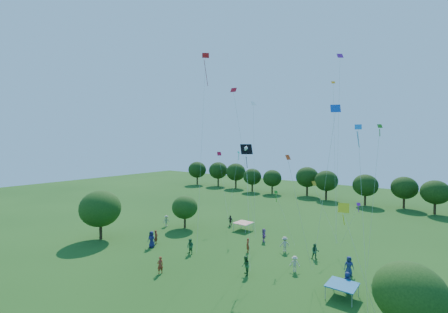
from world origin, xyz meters
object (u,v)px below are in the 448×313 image
Objects in this scene: tent_red_stripe at (243,223)px; red_high_kite at (204,84)px; tent_blue at (342,285)px; near_tree_east at (410,294)px; pirate_kite at (246,151)px; near_tree_west at (100,209)px; near_tree_north at (185,207)px.

red_high_kite is at bearing -87.87° from tent_red_stripe.
red_high_kite is (-16.03, 1.88, 17.92)m from tent_blue.
tent_red_stripe is at bearing 146.16° from near_tree_east.
pirate_kite is (-15.01, 5.33, 8.09)m from near_tree_east.
near_tree_west is 11.28m from near_tree_north.
red_high_kite is (12.65, 5.65, 15.00)m from near_tree_west.
pirate_kite is at bearing -55.08° from tent_red_stripe.
tent_blue is (16.35, -10.47, 0.00)m from tent_red_stripe.
near_tree_west is 20.42m from red_high_kite.
near_tree_west is at bearing -116.48° from near_tree_north.
near_tree_west is 29.07m from tent_blue.
near_tree_east is 17.86m from pirate_kite.
near_tree_north is 2.13× the size of tent_red_stripe.
pirate_kite reaches higher than near_tree_east.
near_tree_north is at bearing -150.20° from tent_red_stripe.
tent_red_stripe is at bearing 49.13° from near_tree_west.
near_tree_west is 33.56m from near_tree_east.
near_tree_east is at bearing 0.04° from near_tree_west.
pirate_kite is at bearing -19.18° from near_tree_north.
near_tree_east is at bearing -19.54° from pirate_kite.
near_tree_north is 2.13× the size of tent_blue.
near_tree_north is 0.89× the size of near_tree_east.
near_tree_west is 1.19× the size of near_tree_east.
red_high_kite is (-20.90, 5.63, 15.55)m from near_tree_east.
pirate_kite is at bearing 160.46° from near_tree_east.
tent_red_stripe is 0.10× the size of red_high_kite.
red_high_kite reaches higher than near_tree_north.
red_high_kite is at bearing 164.92° from near_tree_east.
tent_red_stripe is at bearing 29.80° from near_tree_north.
red_high_kite is at bearing 173.32° from tent_blue.
pirate_kite reaches higher than near_tree_west.
tent_blue is at bearing -8.81° from pirate_kite.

